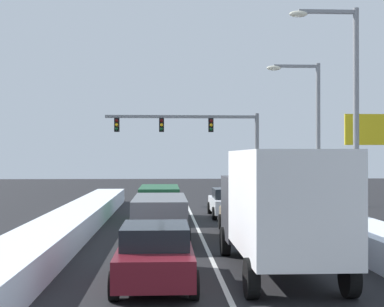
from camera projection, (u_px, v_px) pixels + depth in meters
The scene contains 14 objects.
ground_plane at pixel (207, 250), 18.74m from camera, with size 120.00×120.00×0.00m, color black.
lane_stripe_between_right_lane_and_center_lane at pixel (201, 236), 21.88m from camera, with size 0.14×34.55×0.01m, color silver.
snow_bank_right_shoulder at pixel (332, 224), 22.14m from camera, with size 1.94×34.55×0.91m, color silver.
snow_bank_left_shoulder at pixel (68, 226), 21.62m from camera, with size 1.89×34.55×0.90m, color silver.
box_truck_right_lane_nearest at pixel (278, 205), 14.76m from camera, with size 2.53×7.20×3.36m.
sedan_tan_right_lane_second at pixel (247, 216), 22.52m from camera, with size 2.00×4.50×1.51m.
sedan_white_right_lane_third at pixel (229, 202), 29.11m from camera, with size 2.00×4.50×1.51m.
sedan_maroon_center_lane_nearest at pixel (155, 254), 13.67m from camera, with size 2.00×4.50×1.51m.
suv_gray_center_lane_second at pixel (160, 214), 20.65m from camera, with size 2.16×4.90×1.67m.
suv_green_center_lane_third at pixel (159, 199), 27.85m from camera, with size 2.16×4.90×1.67m.
traffic_light_gantry at pixel (203, 135), 37.63m from camera, with size 10.60×0.47×6.20m.
street_lamp_right_near at pixel (347, 103), 20.61m from camera, with size 2.66×0.36×8.82m.
street_lamp_right_mid at pixel (311, 126), 26.89m from camera, with size 2.66×0.36×7.80m.
roadside_sign_right at pixel (375, 141), 28.18m from camera, with size 3.20×0.16×5.50m.
Camera 1 is at (-1.45, -6.15, 3.20)m, focal length 51.13 mm.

